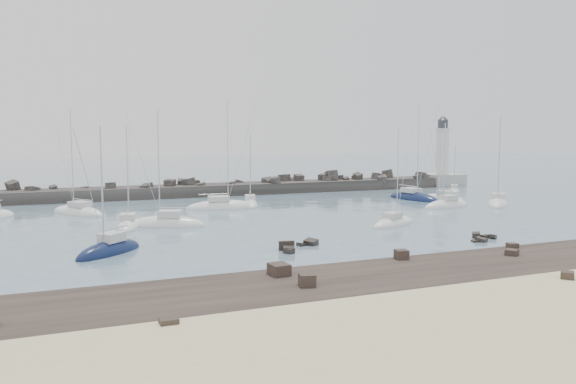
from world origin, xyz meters
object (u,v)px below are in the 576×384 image
object	(u,v)px
sailboat_10	(442,199)
sailboat_8	(413,199)
sailboat_11	(498,204)
sailboat_3	(128,226)
sailboat_12	(454,191)
sailboat_1	(78,213)
sailboat_9	(446,206)
sailboat_5	(167,225)
sailboat_2	(109,252)
lighthouse	(442,170)
sailboat_4	(222,208)
sailboat_6	(250,205)
sailboat_7	(394,224)

from	to	relation	value
sailboat_10	sailboat_8	bearing A→B (deg)	146.01
sailboat_10	sailboat_11	size ratio (longest dim) A/B	0.83
sailboat_3	sailboat_11	world-z (taller)	sailboat_11
sailboat_11	sailboat_12	size ratio (longest dim) A/B	1.54
sailboat_1	sailboat_9	distance (m)	49.71
sailboat_3	sailboat_5	bearing A→B (deg)	-15.32
sailboat_2	sailboat_9	distance (m)	48.56
lighthouse	sailboat_10	distance (m)	26.34
sailboat_4	sailboat_9	world-z (taller)	sailboat_4
sailboat_8	sailboat_12	distance (m)	14.93
sailboat_6	sailboat_5	bearing A→B (deg)	-136.56
sailboat_1	sailboat_7	distance (m)	39.88
sailboat_7	sailboat_5	bearing A→B (deg)	159.72
sailboat_2	sailboat_7	distance (m)	31.26
lighthouse	sailboat_12	bearing A→B (deg)	-117.80
sailboat_3	sailboat_7	bearing A→B (deg)	-19.59
sailboat_8	sailboat_10	world-z (taller)	sailboat_8
lighthouse	sailboat_8	xyz separation A→B (m)	(-19.46, -18.41, -2.95)
lighthouse	sailboat_1	bearing A→B (deg)	-167.13
sailboat_1	sailboat_3	bearing A→B (deg)	-69.37
sailboat_7	sailboat_12	xyz separation A→B (m)	(29.86, 26.82, 0.01)
sailboat_5	sailboat_12	size ratio (longest dim) A/B	1.54
sailboat_1	sailboat_8	xyz separation A→B (m)	(49.29, -2.70, 0.01)
lighthouse	sailboat_6	size ratio (longest dim) A/B	1.30
lighthouse	sailboat_6	xyz separation A→B (m)	(-45.60, -16.07, -2.95)
sailboat_1	sailboat_12	world-z (taller)	sailboat_1
sailboat_3	sailboat_12	distance (m)	60.20
sailboat_2	sailboat_12	size ratio (longest dim) A/B	1.32
sailboat_5	sailboat_2	bearing A→B (deg)	-119.53
sailboat_4	lighthouse	bearing A→B (deg)	19.30
sailboat_3	sailboat_12	size ratio (longest dim) A/B	1.36
sailboat_3	sailboat_8	world-z (taller)	sailboat_8
sailboat_6	sailboat_12	bearing A→B (deg)	6.39
sailboat_1	sailboat_7	bearing A→B (deg)	-34.80
sailboat_8	sailboat_10	size ratio (longest dim) A/B	1.37
sailboat_3	sailboat_8	size ratio (longest dim) A/B	0.77
sailboat_12	lighthouse	bearing A→B (deg)	62.20
sailboat_1	sailboat_3	size ratio (longest dim) A/B	1.18
sailboat_4	sailboat_7	xyz separation A→B (m)	(14.15, -20.91, -0.01)
lighthouse	sailboat_10	bearing A→B (deg)	-127.08
sailboat_3	sailboat_10	bearing A→B (deg)	9.03
sailboat_4	sailboat_9	distance (m)	31.36
sailboat_2	sailboat_1	bearing A→B (deg)	93.69
sailboat_3	sailboat_10	distance (m)	48.74
sailboat_3	sailboat_9	world-z (taller)	sailboat_9
sailboat_1	sailboat_5	world-z (taller)	sailboat_1
lighthouse	sailboat_11	size ratio (longest dim) A/B	1.05
sailboat_5	sailboat_7	xyz separation A→B (m)	(23.92, -8.84, -0.02)
sailboat_3	sailboat_10	world-z (taller)	sailboat_3
sailboat_6	sailboat_11	distance (m)	35.85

